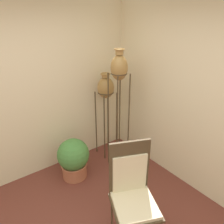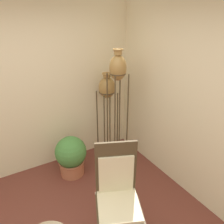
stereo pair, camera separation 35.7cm
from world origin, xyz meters
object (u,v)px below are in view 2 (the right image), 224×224
vase_stand_medium (107,90)px  chair (117,191)px  vase_stand_tall (118,73)px  potted_plant (71,155)px

vase_stand_medium → chair: (-0.72, -1.49, -0.59)m
vase_stand_tall → chair: size_ratio=1.65×
vase_stand_tall → potted_plant: size_ratio=2.94×
vase_stand_tall → chair: (-0.68, -1.10, -0.96)m
potted_plant → chair: bearing=-87.0°
vase_stand_tall → chair: vase_stand_tall is taller
vase_stand_tall → vase_stand_medium: vase_stand_tall is taller
vase_stand_medium → potted_plant: 1.21m
vase_stand_medium → potted_plant: vase_stand_medium is taller
potted_plant → vase_stand_medium: bearing=16.2°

